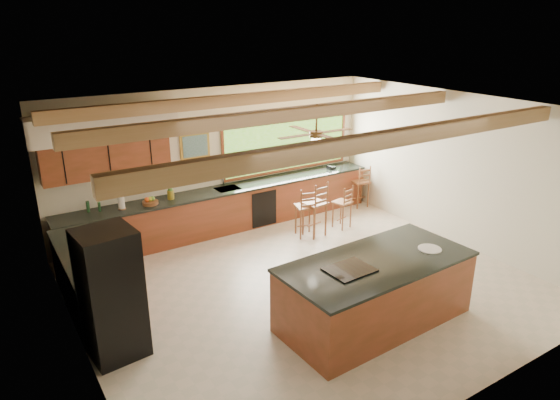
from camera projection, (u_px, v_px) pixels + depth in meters
ground at (306, 285)px, 8.53m from camera, size 7.20×7.20×0.00m
room_shell at (278, 153)px, 8.21m from camera, size 7.27×6.54×3.02m
counter_run at (200, 222)px, 9.96m from camera, size 7.12×3.10×1.24m
island at (375, 291)px, 7.37m from camera, size 2.95×1.48×1.03m
refrigerator at (111, 294)px, 6.52m from camera, size 0.77×0.75×1.81m
bar_stool_a at (307, 208)px, 10.23m from camera, size 0.47×0.47×1.08m
bar_stool_b at (317, 205)px, 10.23m from camera, size 0.47×0.47×1.19m
bar_stool_c at (344, 203)px, 10.68m from camera, size 0.41×0.41×0.96m
bar_stool_d at (362, 183)px, 11.88m from camera, size 0.42×0.42×1.04m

